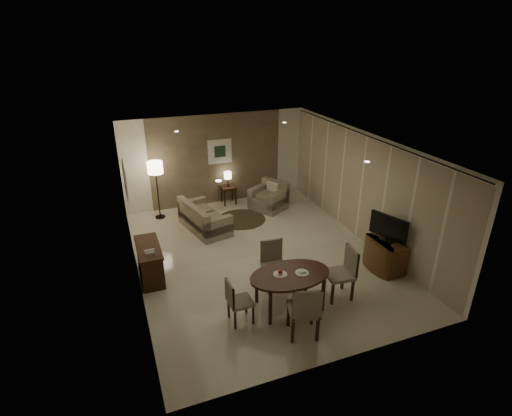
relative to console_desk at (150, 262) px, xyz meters
name	(u,v)px	position (x,y,z in m)	size (l,w,h in m)	color
room_shell	(253,197)	(2.49, 0.40, 0.98)	(5.50, 7.00, 2.70)	beige
taupe_accent	(217,160)	(2.49, 3.48, 0.98)	(3.96, 0.03, 2.70)	#756849
curtain_wall	(361,189)	(5.17, 0.00, 0.95)	(0.08, 6.70, 2.58)	#BCAA92
curtain_rod	(367,136)	(5.17, 0.00, 2.27)	(0.03, 0.03, 6.80)	black
art_back_frame	(220,151)	(2.59, 3.46, 1.23)	(0.72, 0.03, 0.72)	silver
art_back_canvas	(220,152)	(2.59, 3.44, 1.23)	(0.34, 0.01, 0.34)	#1C331E
art_left_frame	(125,180)	(-0.23, 1.20, 1.48)	(0.03, 0.60, 0.80)	silver
art_left_canvas	(126,180)	(-0.21, 1.20, 1.48)	(0.01, 0.46, 0.64)	gray
downlight_nl	(219,181)	(1.09, -1.80, 2.31)	(0.10, 0.10, 0.01)	white
downlight_nr	(367,162)	(3.89, -1.80, 2.31)	(0.10, 0.10, 0.01)	white
downlight_fl	(177,131)	(1.09, 1.80, 2.31)	(0.10, 0.10, 0.01)	white
downlight_fr	(284,122)	(3.89, 1.80, 2.31)	(0.10, 0.10, 0.01)	white
console_desk	(150,262)	(0.00, 0.00, 0.00)	(0.48, 1.20, 0.75)	#462516
telephone	(150,251)	(0.00, -0.30, 0.43)	(0.20, 0.14, 0.09)	white
tv_cabinet	(385,255)	(4.89, -1.50, -0.03)	(0.48, 0.90, 0.70)	brown
flat_tv	(388,228)	(4.87, -1.50, 0.65)	(0.06, 0.88, 0.60)	black
dining_table	(289,290)	(2.34, -1.96, -0.01)	(1.56, 0.97, 0.73)	#462516
chair_near	(303,309)	(2.24, -2.73, 0.15)	(0.51, 0.51, 1.06)	gray
chair_far	(275,266)	(2.34, -1.29, 0.12)	(0.48, 0.48, 1.00)	gray
chair_left	(241,301)	(1.35, -2.02, 0.06)	(0.42, 0.42, 0.86)	gray
chair_right	(339,274)	(3.38, -2.02, 0.15)	(0.51, 0.51, 1.05)	gray
plate_a	(280,274)	(2.16, -1.91, 0.36)	(0.26, 0.26, 0.02)	white
plate_b	(302,273)	(2.56, -2.01, 0.36)	(0.26, 0.26, 0.02)	white
fruit_apple	(280,272)	(2.16, -1.91, 0.42)	(0.09, 0.09, 0.09)	red
napkin	(302,272)	(2.56, -2.01, 0.39)	(0.12, 0.08, 0.03)	white
round_rug	(242,219)	(2.75, 2.01, -0.37)	(1.34, 1.34, 0.01)	#443B26
sofa	(205,216)	(1.65, 1.81, 0.01)	(0.81, 1.62, 0.76)	gray
armchair	(268,196)	(3.73, 2.43, 0.03)	(0.91, 0.86, 0.81)	gray
side_table	(229,195)	(2.75, 3.23, -0.10)	(0.44, 0.44, 0.56)	#331911
table_lamp	(228,178)	(2.75, 3.25, 0.43)	(0.22, 0.22, 0.50)	#FFEAC1
floor_lamp	(158,190)	(0.63, 2.96, 0.45)	(0.42, 0.42, 1.64)	#FFE5B7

